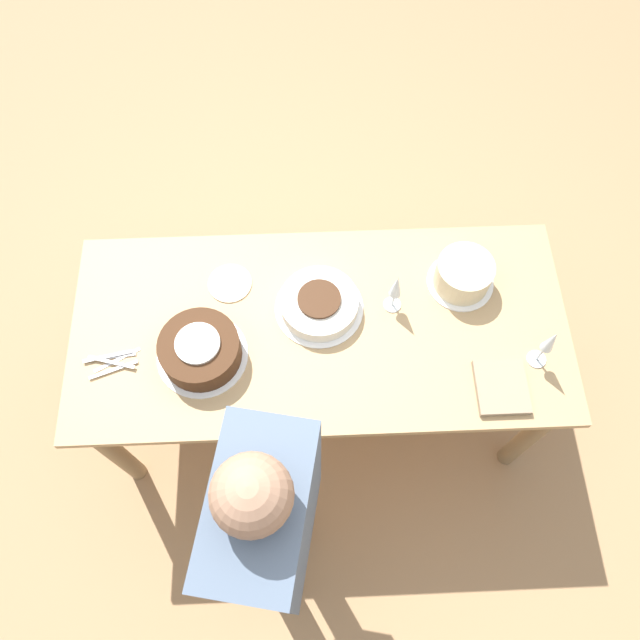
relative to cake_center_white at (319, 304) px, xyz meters
The scene contains 11 objects.
ground_plane 0.79m from the cake_center_white, 88.43° to the right, with size 12.00×12.00×0.00m, color #A87F56.
dining_table 0.16m from the cake_center_white, 88.43° to the right, with size 1.77×0.80×0.75m.
cake_center_white is the anchor object (origin of this frame).
cake_front_chocolate 0.44m from the cake_center_white, 157.57° to the right, with size 0.32×0.32×0.11m.
cake_back_decorated 0.53m from the cake_center_white, ahead, with size 0.24×0.24×0.12m.
wine_glass_near 0.79m from the cake_center_white, 17.06° to the right, with size 0.07×0.07×0.22m.
wine_glass_far 0.28m from the cake_center_white, ahead, with size 0.06×0.06×0.20m.
dessert_plate_left 0.34m from the cake_center_white, 160.54° to the left, with size 0.16×0.16×0.01m.
fork_pile 0.74m from the cake_center_white, 166.05° to the right, with size 0.19×0.12×0.01m.
napkin_stack 0.69m from the cake_center_white, 28.52° to the right, with size 0.17×0.19×0.02m.
person_cutting 0.81m from the cake_center_white, 101.87° to the right, with size 0.30×0.44×1.57m.
Camera 1 is at (-0.04, -0.94, 2.76)m, focal length 35.00 mm.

